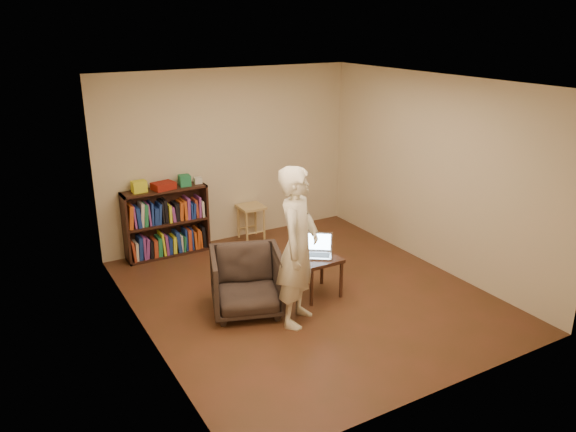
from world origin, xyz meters
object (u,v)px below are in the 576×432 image
stool (251,212)px  person (298,247)px  bookshelf (166,226)px  laptop (317,250)px  armchair (247,282)px  side_table (317,263)px

stool → person: person is taller
bookshelf → laptop: bookshelf is taller
armchair → side_table: armchair is taller
bookshelf → stool: bookshelf is taller
side_table → laptop: size_ratio=1.15×
side_table → person: person is taller
person → stool: bearing=33.9°
stool → bookshelf: bearing=177.2°
laptop → side_table: bearing=-88.2°
bookshelf → person: bearing=-75.7°
bookshelf → person: size_ratio=0.66×
person → side_table: bearing=-2.1°
person → bookshelf: bearing=63.0°
bookshelf → side_table: (1.20, -2.15, -0.02)m
laptop → armchair: bearing=-144.4°
armchair → person: person is taller
stool → laptop: 2.04m
stool → laptop: (-0.09, -2.03, 0.13)m
stool → armchair: armchair is taller
laptop → person: bearing=-103.9°
bookshelf → armchair: (0.26, -2.09, -0.06)m
bookshelf → stool: 1.33m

